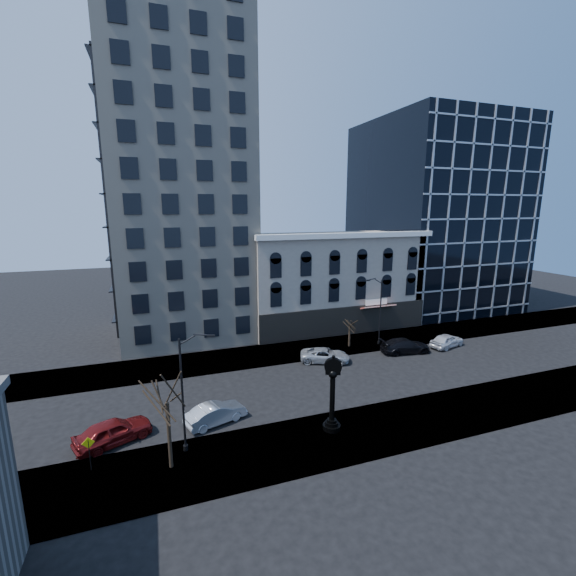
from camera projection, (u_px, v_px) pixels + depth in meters
name	position (u px, v px, depth m)	size (l,w,h in m)	color
ground	(281.00, 389.00, 33.21)	(160.00, 160.00, 0.00)	black
sidewalk_far	(258.00, 355.00, 40.59)	(160.00, 6.00, 0.12)	gray
sidewalk_near	(319.00, 440.00, 25.81)	(160.00, 6.00, 0.12)	gray
cream_tower	(180.00, 173.00, 44.70)	(15.90, 15.40, 42.50)	beige
victorian_row	(330.00, 280.00, 50.54)	(22.60, 11.19, 12.50)	#A49687
glass_office	(433.00, 216.00, 60.00)	(20.00, 20.15, 28.00)	black
street_clock	(332.00, 396.00, 26.53)	(1.25, 1.25, 5.51)	black
street_lamp_near	(190.00, 362.00, 23.50)	(2.02, 0.74, 7.95)	black
street_lamp_far	(377.00, 294.00, 42.41)	(2.03, 0.46, 7.84)	black
bare_tree_near	(166.00, 389.00, 22.06)	(3.91, 3.91, 6.71)	#2F2317
bare_tree_far	(350.00, 321.00, 42.59)	(2.27, 2.27, 3.89)	#2F2317
warning_sign	(89.00, 448.00, 22.49)	(0.70, 0.11, 2.15)	black
car_near_a	(113.00, 431.00, 25.49)	(1.97, 4.90, 1.67)	maroon
car_near_b	(216.00, 413.00, 27.89)	(1.55, 4.46, 1.47)	#A5A8AD
car_far_a	(325.00, 355.00, 38.94)	(2.29, 4.97, 1.38)	#A5A8AD
car_far_b	(405.00, 346.00, 41.42)	(2.18, 5.36, 1.56)	black
car_far_c	(447.00, 340.00, 43.11)	(1.78, 4.43, 1.51)	silver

